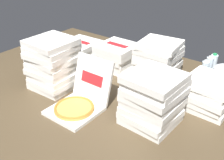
{
  "coord_description": "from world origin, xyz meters",
  "views": [
    {
      "loc": [
        1.17,
        -1.47,
        1.23
      ],
      "look_at": [
        -0.03,
        0.1,
        0.14
      ],
      "focal_mm": 43.41,
      "sensor_mm": 36.0,
      "label": 1
    }
  ],
  "objects_px": {
    "pizza_stack_right_mid": "(153,99)",
    "pizza_stack_center_far": "(81,51)",
    "pizza_stack_left_near": "(53,64)",
    "open_pizza_box": "(80,100)",
    "pizza_stack_center_near": "(117,56)",
    "water_bottle_4": "(209,66)",
    "water_bottle_0": "(206,79)",
    "water_bottle_5": "(205,70)",
    "pizza_stack_left_far": "(208,93)",
    "pizza_stack_left_mid": "(158,59)",
    "water_bottle_6": "(213,63)",
    "water_bottle_3": "(214,84)"
  },
  "relations": [
    {
      "from": "pizza_stack_right_mid",
      "to": "pizza_stack_center_far",
      "type": "bearing_deg",
      "value": 156.81
    },
    {
      "from": "pizza_stack_left_near",
      "to": "pizza_stack_right_mid",
      "type": "bearing_deg",
      "value": 4.3
    },
    {
      "from": "open_pizza_box",
      "to": "pizza_stack_center_near",
      "type": "bearing_deg",
      "value": 105.37
    },
    {
      "from": "water_bottle_4",
      "to": "pizza_stack_center_near",
      "type": "bearing_deg",
      "value": -153.79
    },
    {
      "from": "open_pizza_box",
      "to": "water_bottle_0",
      "type": "xyz_separation_m",
      "value": [
        0.66,
        0.91,
        0.02
      ]
    },
    {
      "from": "water_bottle_5",
      "to": "pizza_stack_center_far",
      "type": "bearing_deg",
      "value": -163.61
    },
    {
      "from": "pizza_stack_left_far",
      "to": "water_bottle_4",
      "type": "relative_size",
      "value": 2.09
    },
    {
      "from": "pizza_stack_left_mid",
      "to": "water_bottle_6",
      "type": "xyz_separation_m",
      "value": [
        0.4,
        0.4,
        -0.08
      ]
    },
    {
      "from": "pizza_stack_center_near",
      "to": "water_bottle_3",
      "type": "height_order",
      "value": "pizza_stack_center_near"
    },
    {
      "from": "pizza_stack_left_near",
      "to": "water_bottle_0",
      "type": "height_order",
      "value": "pizza_stack_left_near"
    },
    {
      "from": "pizza_stack_left_near",
      "to": "pizza_stack_left_far",
      "type": "bearing_deg",
      "value": 23.2
    },
    {
      "from": "pizza_stack_center_near",
      "to": "pizza_stack_left_near",
      "type": "height_order",
      "value": "pizza_stack_left_near"
    },
    {
      "from": "water_bottle_0",
      "to": "water_bottle_3",
      "type": "height_order",
      "value": "same"
    },
    {
      "from": "pizza_stack_center_near",
      "to": "pizza_stack_left_mid",
      "type": "relative_size",
      "value": 0.99
    },
    {
      "from": "pizza_stack_right_mid",
      "to": "pizza_stack_left_far",
      "type": "xyz_separation_m",
      "value": [
        0.25,
        0.44,
        -0.07
      ]
    },
    {
      "from": "pizza_stack_right_mid",
      "to": "water_bottle_3",
      "type": "height_order",
      "value": "pizza_stack_right_mid"
    },
    {
      "from": "pizza_stack_right_mid",
      "to": "open_pizza_box",
      "type": "bearing_deg",
      "value": -160.35
    },
    {
      "from": "pizza_stack_left_far",
      "to": "pizza_stack_left_near",
      "type": "height_order",
      "value": "pizza_stack_left_near"
    },
    {
      "from": "pizza_stack_right_mid",
      "to": "pizza_stack_center_far",
      "type": "height_order",
      "value": "pizza_stack_right_mid"
    },
    {
      "from": "pizza_stack_center_far",
      "to": "pizza_stack_left_near",
      "type": "bearing_deg",
      "value": -68.28
    },
    {
      "from": "pizza_stack_center_far",
      "to": "water_bottle_0",
      "type": "relative_size",
      "value": 1.93
    },
    {
      "from": "pizza_stack_left_near",
      "to": "water_bottle_3",
      "type": "height_order",
      "value": "pizza_stack_left_near"
    },
    {
      "from": "water_bottle_3",
      "to": "pizza_stack_center_far",
      "type": "bearing_deg",
      "value": -173.52
    },
    {
      "from": "open_pizza_box",
      "to": "water_bottle_5",
      "type": "distance_m",
      "value": 1.21
    },
    {
      "from": "pizza_stack_left_near",
      "to": "water_bottle_6",
      "type": "relative_size",
      "value": 2.26
    },
    {
      "from": "pizza_stack_center_near",
      "to": "pizza_stack_center_far",
      "type": "distance_m",
      "value": 0.44
    },
    {
      "from": "open_pizza_box",
      "to": "pizza_stack_right_mid",
      "type": "xyz_separation_m",
      "value": [
        0.53,
        0.19,
        0.12
      ]
    },
    {
      "from": "open_pizza_box",
      "to": "water_bottle_4",
      "type": "height_order",
      "value": "open_pizza_box"
    },
    {
      "from": "water_bottle_5",
      "to": "water_bottle_0",
      "type": "bearing_deg",
      "value": -66.11
    },
    {
      "from": "open_pizza_box",
      "to": "water_bottle_6",
      "type": "distance_m",
      "value": 1.4
    },
    {
      "from": "pizza_stack_center_near",
      "to": "pizza_stack_right_mid",
      "type": "xyz_separation_m",
      "value": [
        0.75,
        -0.58,
        0.07
      ]
    },
    {
      "from": "pizza_stack_left_mid",
      "to": "pizza_stack_left_near",
      "type": "bearing_deg",
      "value": -130.09
    },
    {
      "from": "water_bottle_4",
      "to": "pizza_stack_left_far",
      "type": "bearing_deg",
      "value": -70.94
    },
    {
      "from": "water_bottle_6",
      "to": "pizza_stack_left_far",
      "type": "bearing_deg",
      "value": -74.37
    },
    {
      "from": "pizza_stack_left_near",
      "to": "pizza_stack_left_mid",
      "type": "height_order",
      "value": "pizza_stack_left_near"
    },
    {
      "from": "water_bottle_3",
      "to": "water_bottle_4",
      "type": "height_order",
      "value": "same"
    },
    {
      "from": "pizza_stack_left_mid",
      "to": "water_bottle_0",
      "type": "relative_size",
      "value": 2.01
    },
    {
      "from": "open_pizza_box",
      "to": "water_bottle_0",
      "type": "relative_size",
      "value": 2.36
    },
    {
      "from": "water_bottle_5",
      "to": "water_bottle_6",
      "type": "xyz_separation_m",
      "value": [
        0.01,
        0.2,
        0.0
      ]
    },
    {
      "from": "pizza_stack_left_far",
      "to": "water_bottle_5",
      "type": "xyz_separation_m",
      "value": [
        -0.19,
        0.43,
        -0.03
      ]
    },
    {
      "from": "water_bottle_3",
      "to": "water_bottle_5",
      "type": "bearing_deg",
      "value": 127.77
    },
    {
      "from": "pizza_stack_left_mid",
      "to": "water_bottle_0",
      "type": "xyz_separation_m",
      "value": [
        0.45,
        0.05,
        -0.08
      ]
    },
    {
      "from": "water_bottle_5",
      "to": "water_bottle_6",
      "type": "relative_size",
      "value": 1.0
    },
    {
      "from": "pizza_stack_center_far",
      "to": "water_bottle_3",
      "type": "relative_size",
      "value": 1.93
    },
    {
      "from": "pizza_stack_center_near",
      "to": "pizza_stack_right_mid",
      "type": "relative_size",
      "value": 0.98
    },
    {
      "from": "pizza_stack_left_far",
      "to": "water_bottle_3",
      "type": "distance_m",
      "value": 0.23
    },
    {
      "from": "pizza_stack_center_near",
      "to": "open_pizza_box",
      "type": "bearing_deg",
      "value": -74.63
    },
    {
      "from": "pizza_stack_right_mid",
      "to": "pizza_stack_left_far",
      "type": "distance_m",
      "value": 0.51
    },
    {
      "from": "water_bottle_3",
      "to": "pizza_stack_center_near",
      "type": "bearing_deg",
      "value": -175.4
    },
    {
      "from": "pizza_stack_left_mid",
      "to": "pizza_stack_center_far",
      "type": "bearing_deg",
      "value": -169.14
    }
  ]
}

